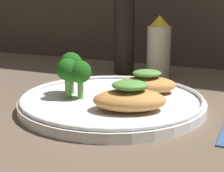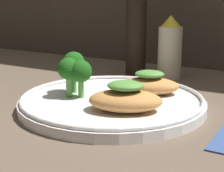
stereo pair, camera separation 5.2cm
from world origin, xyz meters
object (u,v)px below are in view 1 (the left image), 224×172
object	(u,v)px
broccoli_bunch	(73,69)
plate	(112,101)
sauce_bottle	(157,48)
pepper_grinder	(124,35)

from	to	relation	value
broccoli_bunch	plate	bearing A→B (deg)	13.81
plate	sauce_bottle	xyz separation A→B (cm)	(-0.30, 23.80, 5.24)
plate	sauce_bottle	bearing A→B (deg)	90.72
plate	sauce_bottle	size ratio (longest dim) A/B	2.18
sauce_bottle	broccoli_bunch	bearing A→B (deg)	-102.62
broccoli_bunch	sauce_bottle	distance (cm)	25.89
plate	pepper_grinder	size ratio (longest dim) A/B	1.51
sauce_bottle	pepper_grinder	bearing A→B (deg)	-180.00
plate	broccoli_bunch	world-z (taller)	broccoli_bunch
plate	sauce_bottle	world-z (taller)	sauce_bottle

